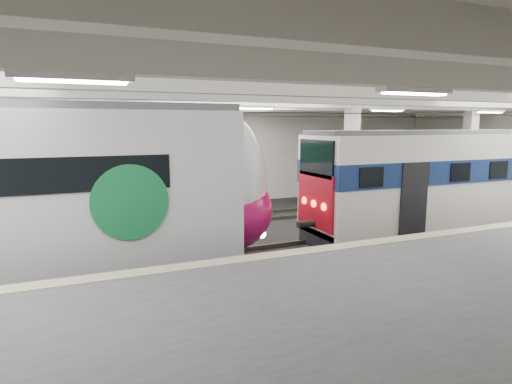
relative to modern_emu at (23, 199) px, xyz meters
name	(u,v)px	position (x,y,z in m)	size (l,w,h in m)	color
station_hall	(304,162)	(7.37, -1.74, 0.85)	(36.00, 24.00, 5.75)	black
modern_emu	(23,199)	(0.00, 0.00, 0.00)	(15.36, 3.17, 4.88)	silver
older_rer	(449,180)	(14.89, 0.00, -0.24)	(12.31, 2.72, 4.11)	white
far_train	(20,174)	(-0.63, 5.50, 0.08)	(15.26, 3.44, 4.80)	silver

